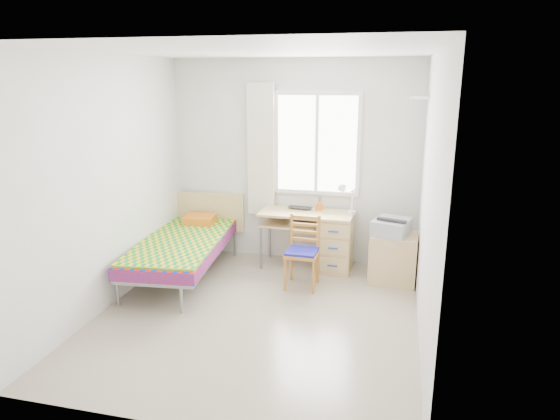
# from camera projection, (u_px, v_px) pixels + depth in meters

# --- Properties ---
(floor) EXTENTS (3.50, 3.50, 0.00)m
(floor) POSITION_uv_depth(u_px,v_px,m) (258.00, 315.00, 5.13)
(floor) COLOR #BCAD93
(floor) RESTS_ON ground
(ceiling) EXTENTS (3.50, 3.50, 0.00)m
(ceiling) POSITION_uv_depth(u_px,v_px,m) (254.00, 51.00, 4.45)
(ceiling) COLOR white
(ceiling) RESTS_ON wall_back
(wall_back) EXTENTS (3.20, 0.00, 3.20)m
(wall_back) POSITION_uv_depth(u_px,v_px,m) (294.00, 162.00, 6.43)
(wall_back) COLOR silver
(wall_back) RESTS_ON ground
(wall_left) EXTENTS (0.00, 3.50, 3.50)m
(wall_left) POSITION_uv_depth(u_px,v_px,m) (107.00, 184.00, 5.15)
(wall_left) COLOR silver
(wall_left) RESTS_ON ground
(wall_right) EXTENTS (0.00, 3.50, 3.50)m
(wall_right) POSITION_uv_depth(u_px,v_px,m) (429.00, 202.00, 4.43)
(wall_right) COLOR silver
(wall_right) RESTS_ON ground
(window) EXTENTS (1.10, 0.04, 1.30)m
(window) POSITION_uv_depth(u_px,v_px,m) (317.00, 144.00, 6.28)
(window) COLOR white
(window) RESTS_ON wall_back
(curtain) EXTENTS (0.35, 0.05, 1.70)m
(curtain) POSITION_uv_depth(u_px,v_px,m) (261.00, 150.00, 6.42)
(curtain) COLOR beige
(curtain) RESTS_ON wall_back
(floating_shelf) EXTENTS (0.20, 0.32, 0.03)m
(floating_shelf) POSITION_uv_depth(u_px,v_px,m) (419.00, 97.00, 5.54)
(floating_shelf) COLOR white
(floating_shelf) RESTS_ON wall_right
(bed) EXTENTS (1.10, 2.04, 0.85)m
(bed) POSITION_uv_depth(u_px,v_px,m) (185.00, 244.00, 6.05)
(bed) COLOR gray
(bed) RESTS_ON floor
(desk) EXTENTS (1.17, 0.56, 0.73)m
(desk) POSITION_uv_depth(u_px,v_px,m) (330.00, 239.00, 6.28)
(desk) COLOR tan
(desk) RESTS_ON floor
(chair) EXTENTS (0.37, 0.37, 0.84)m
(chair) POSITION_uv_depth(u_px,v_px,m) (304.00, 247.00, 5.75)
(chair) COLOR #A0611F
(chair) RESTS_ON floor
(cabinet) EXTENTS (0.57, 0.51, 0.59)m
(cabinet) POSITION_uv_depth(u_px,v_px,m) (393.00, 258.00, 5.92)
(cabinet) COLOR tan
(cabinet) RESTS_ON floor
(printer) EXTENTS (0.49, 0.53, 0.19)m
(printer) POSITION_uv_depth(u_px,v_px,m) (391.00, 226.00, 5.82)
(printer) COLOR #989A9F
(printer) RESTS_ON cabinet
(laptop) EXTENTS (0.33, 0.24, 0.02)m
(laptop) POSITION_uv_depth(u_px,v_px,m) (299.00, 209.00, 6.37)
(laptop) COLOR black
(laptop) RESTS_ON desk
(pen_cup) EXTENTS (0.10, 0.10, 0.10)m
(pen_cup) POSITION_uv_depth(u_px,v_px,m) (320.00, 206.00, 6.34)
(pen_cup) COLOR orange
(pen_cup) RESTS_ON desk
(task_lamp) EXTENTS (0.22, 0.32, 0.40)m
(task_lamp) POSITION_uv_depth(u_px,v_px,m) (347.00, 196.00, 6.02)
(task_lamp) COLOR white
(task_lamp) RESTS_ON desk
(book) EXTENTS (0.22, 0.26, 0.02)m
(book) POSITION_uv_depth(u_px,v_px,m) (288.00, 222.00, 6.31)
(book) COLOR gray
(book) RESTS_ON desk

